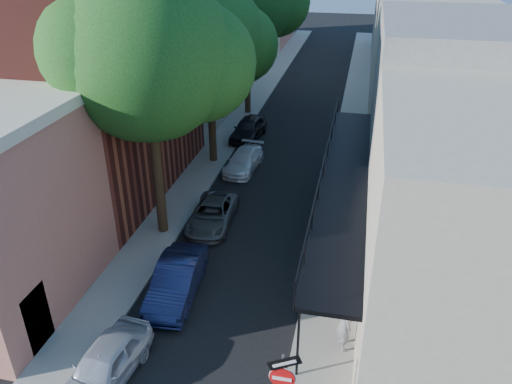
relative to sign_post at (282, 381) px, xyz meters
The scene contains 14 objects.
road_surface 29.27m from the sign_post, 96.21° to the left, with size 6.00×64.00×0.01m, color black.
sidewalk_left 29.96m from the sign_post, 103.85° to the left, with size 2.00×64.00×0.12m, color gray.
sidewalk_right 29.11m from the sign_post, 88.34° to the left, with size 2.00×64.00×0.12m, color gray.
buildings_left 30.59m from the sign_post, 114.15° to the left, with size 10.10×59.10×12.00m.
buildings_right 29.20m from the sign_post, 78.44° to the left, with size 9.80×55.00×10.00m.
sign_post is the anchor object (origin of this frame).
oak_near 12.77m from the sign_post, 125.09° to the left, with size 7.48×6.80×11.42m.
oak_mid 19.14m from the sign_post, 110.86° to the left, with size 6.60×6.00×10.20m.
parked_car_a 5.70m from the sign_post, behind, with size 1.53×3.79×1.29m, color #ABB0BD.
parked_car_b 7.02m from the sign_post, 133.93° to the left, with size 1.46×4.19×1.38m, color #161D44.
parked_car_c 11.37m from the sign_post, 116.00° to the left, with size 1.86×4.04×1.12m, color #4E5155.
parked_car_d 17.11m from the sign_post, 106.86° to the left, with size 1.58×3.88×1.13m, color white.
parked_car_e 21.87m from the sign_post, 105.30° to the left, with size 1.66×4.12×1.40m, color black.
pedestrian 3.88m from the sign_post, 67.50° to the left, with size 0.72×0.47×1.97m, color slate.
Camera 1 is at (4.40, -7.96, 12.22)m, focal length 35.00 mm.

